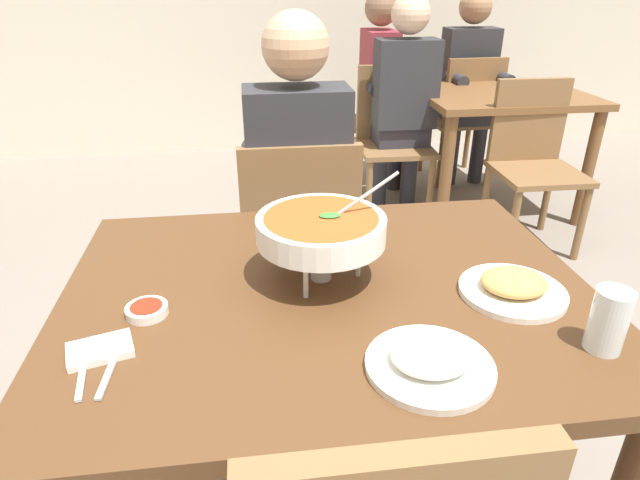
# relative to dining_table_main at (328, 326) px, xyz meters

# --- Properties ---
(dining_table_main) EXTENTS (1.22, 0.94, 0.75)m
(dining_table_main) POSITION_rel_dining_table_main_xyz_m (0.00, 0.00, 0.00)
(dining_table_main) COLOR #51331C
(dining_table_main) RESTS_ON ground_plane
(chair_diner_main) EXTENTS (0.44, 0.44, 0.90)m
(chair_diner_main) POSITION_rel_dining_table_main_xyz_m (-0.00, 0.75, -0.13)
(chair_diner_main) COLOR brown
(chair_diner_main) RESTS_ON ground_plane
(diner_main) EXTENTS (0.40, 0.45, 1.31)m
(diner_main) POSITION_rel_dining_table_main_xyz_m (0.00, 0.79, 0.10)
(diner_main) COLOR #2D2D38
(diner_main) RESTS_ON ground_plane
(curry_bowl) EXTENTS (0.33, 0.30, 0.26)m
(curry_bowl) POSITION_rel_dining_table_main_xyz_m (-0.01, 0.05, 0.24)
(curry_bowl) COLOR silver
(curry_bowl) RESTS_ON dining_table_main
(rice_plate) EXTENTS (0.24, 0.24, 0.06)m
(rice_plate) POSITION_rel_dining_table_main_xyz_m (0.14, -0.31, 0.13)
(rice_plate) COLOR white
(rice_plate) RESTS_ON dining_table_main
(appetizer_plate) EXTENTS (0.24, 0.24, 0.06)m
(appetizer_plate) POSITION_rel_dining_table_main_xyz_m (0.41, -0.08, 0.13)
(appetizer_plate) COLOR white
(appetizer_plate) RESTS_ON dining_table_main
(sauce_dish) EXTENTS (0.09, 0.09, 0.02)m
(sauce_dish) POSITION_rel_dining_table_main_xyz_m (-0.40, -0.06, 0.12)
(sauce_dish) COLOR white
(sauce_dish) RESTS_ON dining_table_main
(napkin_folded) EXTENTS (0.14, 0.11, 0.02)m
(napkin_folded) POSITION_rel_dining_table_main_xyz_m (-0.47, -0.18, 0.12)
(napkin_folded) COLOR white
(napkin_folded) RESTS_ON dining_table_main
(fork_utensil) EXTENTS (0.04, 0.17, 0.01)m
(fork_utensil) POSITION_rel_dining_table_main_xyz_m (-0.49, -0.23, 0.11)
(fork_utensil) COLOR silver
(fork_utensil) RESTS_ON dining_table_main
(spoon_utensil) EXTENTS (0.02, 0.17, 0.01)m
(spoon_utensil) POSITION_rel_dining_table_main_xyz_m (-0.44, -0.23, 0.11)
(spoon_utensil) COLOR silver
(spoon_utensil) RESTS_ON dining_table_main
(drink_glass) EXTENTS (0.07, 0.07, 0.13)m
(drink_glass) POSITION_rel_dining_table_main_xyz_m (0.50, -0.29, 0.17)
(drink_glass) COLOR silver
(drink_glass) RESTS_ON dining_table_main
(dining_table_far) EXTENTS (1.00, 0.80, 0.75)m
(dining_table_far) POSITION_rel_dining_table_main_xyz_m (1.38, 2.09, -0.03)
(dining_table_far) COLOR brown
(dining_table_far) RESTS_ON ground_plane
(chair_bg_left) EXTENTS (0.50, 0.50, 0.90)m
(chair_bg_left) POSITION_rel_dining_table_main_xyz_m (0.84, 2.67, -0.13)
(chair_bg_left) COLOR brown
(chair_bg_left) RESTS_ON ground_plane
(chair_bg_middle) EXTENTS (0.45, 0.45, 0.90)m
(chair_bg_middle) POSITION_rel_dining_table_main_xyz_m (0.72, 2.16, -0.13)
(chair_bg_middle) COLOR brown
(chair_bg_middle) RESTS_ON ground_plane
(chair_bg_right) EXTENTS (0.47, 0.47, 0.90)m
(chair_bg_right) POSITION_rel_dining_table_main_xyz_m (1.36, 2.58, -0.13)
(chair_bg_right) COLOR brown
(chair_bg_right) RESTS_ON ground_plane
(chair_bg_corner) EXTENTS (0.45, 0.45, 0.90)m
(chair_bg_corner) POSITION_rel_dining_table_main_xyz_m (1.37, 1.61, -0.13)
(chair_bg_corner) COLOR brown
(chair_bg_corner) RESTS_ON ground_plane
(patron_bg_left) EXTENTS (0.45, 0.40, 1.31)m
(patron_bg_left) POSITION_rel_dining_table_main_xyz_m (0.76, 2.60, 0.10)
(patron_bg_left) COLOR #2D2D38
(patron_bg_left) RESTS_ON ground_plane
(patron_bg_middle) EXTENTS (0.40, 0.45, 1.31)m
(patron_bg_middle) POSITION_rel_dining_table_main_xyz_m (0.76, 2.12, 0.10)
(patron_bg_middle) COLOR #2D2D38
(patron_bg_middle) RESTS_ON ground_plane
(patron_bg_right) EXTENTS (0.40, 0.45, 1.31)m
(patron_bg_right) POSITION_rel_dining_table_main_xyz_m (1.38, 2.63, 0.10)
(patron_bg_right) COLOR #2D2D38
(patron_bg_right) RESTS_ON ground_plane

